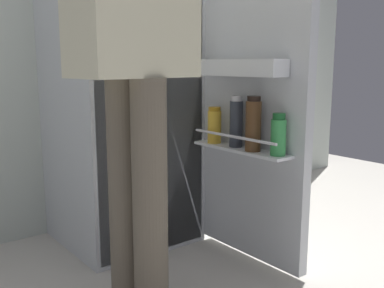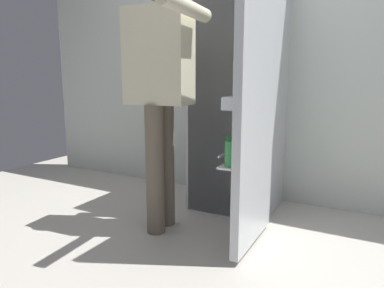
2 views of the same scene
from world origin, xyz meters
The scene contains 4 objects.
ground_plane centered at (0.00, 0.00, 0.00)m, with size 5.33×5.33×0.00m, color #B7B2A8.
kitchen_wall centered at (0.00, 0.89, 1.22)m, with size 4.40×0.10×2.43m, color beige.
refrigerator centered at (0.03, 0.49, 0.89)m, with size 0.65×1.18×1.78m.
person centered at (-0.29, -0.10, 1.01)m, with size 0.57×0.71×1.68m.
Camera 1 is at (-1.07, -1.38, 0.88)m, focal length 41.18 mm.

